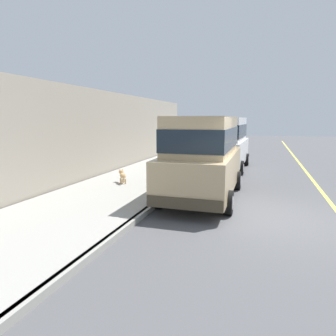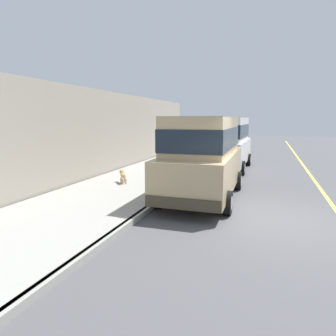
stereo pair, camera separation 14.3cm
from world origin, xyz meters
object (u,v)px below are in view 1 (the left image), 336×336
car_tan_van (203,154)px  fire_hydrant (187,163)px  dog_tan (123,175)px  car_white_van (225,141)px

car_tan_van → fire_hydrant: 4.53m
car_tan_van → dog_tan: (-3.09, 0.66, -0.97)m
car_tan_van → car_white_van: 5.89m
car_white_van → dog_tan: bearing=-120.1°
car_tan_van → fire_hydrant: (-1.53, 4.16, -0.92)m
car_tan_van → car_white_van: bearing=90.7°
car_white_van → dog_tan: (-3.03, -5.22, -0.97)m
car_white_van → dog_tan: size_ratio=7.91×
car_tan_van → dog_tan: 3.31m
dog_tan → fire_hydrant: bearing=65.9°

